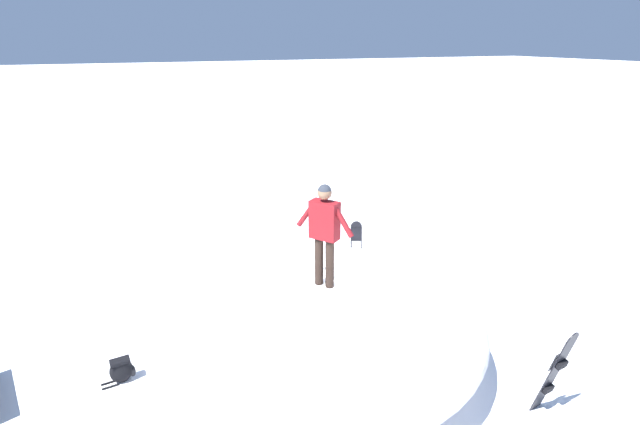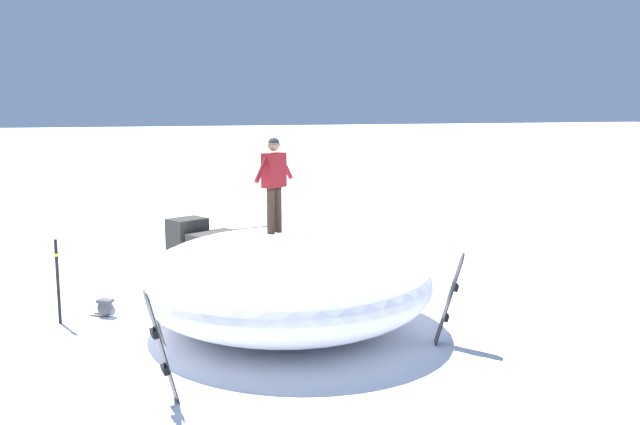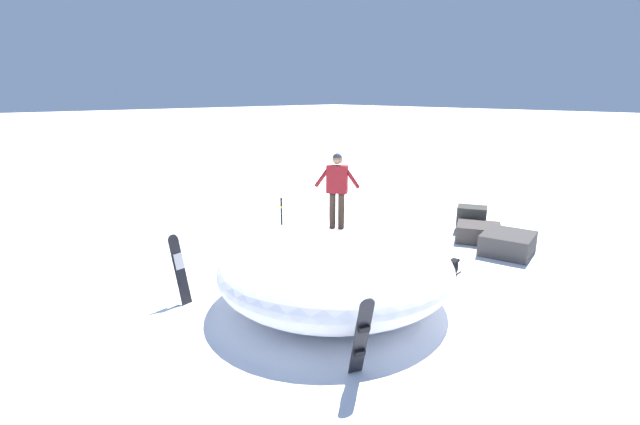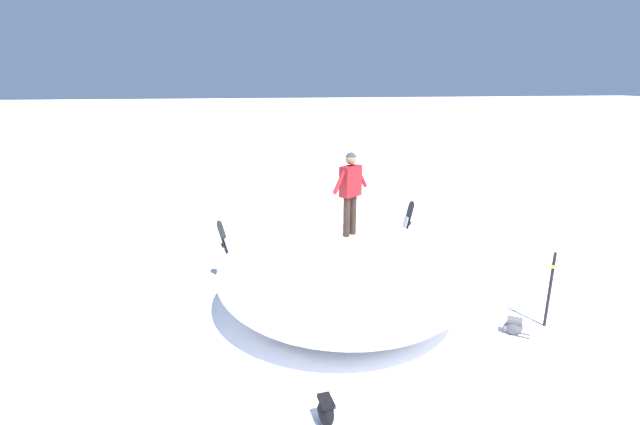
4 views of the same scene
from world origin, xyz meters
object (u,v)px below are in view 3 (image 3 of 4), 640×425
object	(u,v)px
snowboard_secondary_upright	(362,336)
backpack_near	(453,268)
snowboarder_standing	(337,184)
backpack_far	(303,247)
snowboard_primary_upright	(179,268)
trail_marker_pole	(282,221)

from	to	relation	value
snowboard_secondary_upright	backpack_near	world-z (taller)	snowboard_secondary_upright
snowboarder_standing	snowboard_secondary_upright	size ratio (longest dim) A/B	1.08
backpack_far	backpack_near	bearing A→B (deg)	-157.38
backpack_far	snowboard_primary_upright	bearing A→B (deg)	98.21
snowboard_primary_upright	trail_marker_pole	distance (m)	4.36
backpack_near	trail_marker_pole	world-z (taller)	trail_marker_pole
snowboarder_standing	backpack_near	xyz separation A→B (m)	(-1.15, -3.24, -2.52)
snowboard_primary_upright	snowboard_secondary_upright	size ratio (longest dim) A/B	1.01
snowboard_secondary_upright	trail_marker_pole	distance (m)	7.09
snowboard_primary_upright	backpack_near	bearing A→B (deg)	-120.13
backpack_far	trail_marker_pole	world-z (taller)	trail_marker_pole
snowboarder_standing	trail_marker_pole	size ratio (longest dim) A/B	1.08
snowboarder_standing	backpack_far	distance (m)	4.20
trail_marker_pole	backpack_far	bearing A→B (deg)	-168.61
backpack_near	trail_marker_pole	distance (m)	5.29
backpack_near	backpack_far	world-z (taller)	backpack_near
backpack_near	snowboard_primary_upright	bearing A→B (deg)	59.87
snowboarder_standing	trail_marker_pole	distance (m)	4.43
backpack_far	trail_marker_pole	size ratio (longest dim) A/B	0.32
trail_marker_pole	snowboarder_standing	bearing A→B (deg)	160.01
snowboard_secondary_upright	backpack_far	xyz separation A→B (m)	(5.46, -3.46, -0.64)
snowboard_primary_upright	backpack_far	world-z (taller)	snowboard_primary_upright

